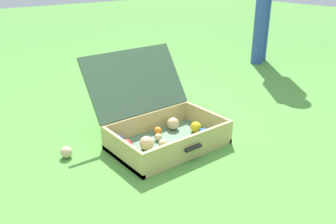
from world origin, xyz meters
The scene contains 3 objects.
ground_plane centered at (0.00, 0.00, 0.00)m, with size 16.00×16.00×0.00m, color #4C8C38.
open_suitcase centered at (0.09, 0.05, 0.12)m, with size 0.65×0.68×0.50m.
stray_ball_on_grass centered at (-0.44, 0.20, 0.03)m, with size 0.07×0.07×0.07m, color #D1B784.
Camera 1 is at (-1.07, -1.51, 0.99)m, focal length 38.07 mm.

